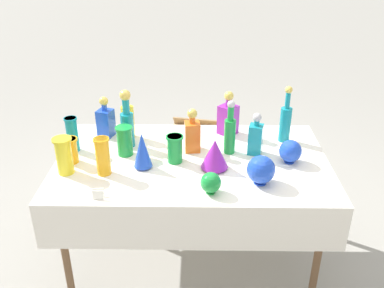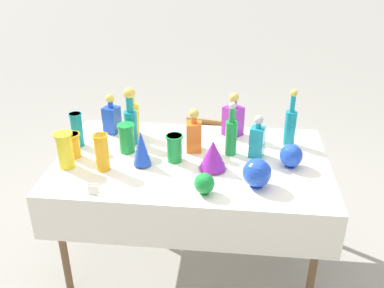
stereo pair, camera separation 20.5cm
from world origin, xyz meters
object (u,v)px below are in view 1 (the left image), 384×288
(tall_bottle_2, at_px, (286,120))
(square_decanter_0, at_px, (256,137))
(square_decanter_1, at_px, (106,120))
(slender_vase_0, at_px, (64,155))
(fluted_vase_1, at_px, (215,154))
(round_bowl_1, at_px, (261,170))
(round_bowl_2, at_px, (211,183))
(tall_bottle_0, at_px, (128,119))
(tall_bottle_3, at_px, (230,132))
(square_decanter_3, at_px, (228,117))
(slender_vase_5, at_px, (103,155))
(square_decanter_2, at_px, (193,134))
(cardboard_box_behind_right, at_px, (195,149))
(slender_vase_2, at_px, (70,149))
(slender_vase_4, at_px, (175,148))
(round_bowl_0, at_px, (290,151))
(fluted_vase_0, at_px, (142,150))
(slender_vase_3, at_px, (125,140))
(cardboard_box_behind_left, at_px, (222,162))
(tall_bottle_1, at_px, (127,122))
(slender_vase_1, at_px, (72,133))

(tall_bottle_2, xyz_separation_m, square_decanter_0, (-0.21, -0.18, -0.03))
(tall_bottle_2, bearing_deg, square_decanter_1, 176.97)
(slender_vase_0, height_order, fluted_vase_1, slender_vase_0)
(round_bowl_1, relative_size, round_bowl_2, 1.37)
(tall_bottle_0, bearing_deg, square_decanter_0, -15.17)
(tall_bottle_2, distance_m, tall_bottle_3, 0.40)
(square_decanter_3, bearing_deg, slender_vase_5, -143.74)
(square_decanter_2, distance_m, square_decanter_3, 0.34)
(cardboard_box_behind_right, bearing_deg, slender_vase_5, -110.28)
(tall_bottle_2, bearing_deg, slender_vase_2, -166.97)
(slender_vase_4, bearing_deg, round_bowl_0, 0.07)
(slender_vase_2, relative_size, fluted_vase_0, 0.70)
(round_bowl_2, relative_size, cardboard_box_behind_right, 0.23)
(tall_bottle_3, bearing_deg, round_bowl_2, -105.49)
(square_decanter_1, distance_m, slender_vase_0, 0.51)
(slender_vase_4, bearing_deg, tall_bottle_2, 22.54)
(square_decanter_1, xyz_separation_m, round_bowl_2, (0.68, -0.68, -0.05))
(tall_bottle_0, distance_m, slender_vase_4, 0.46)
(square_decanter_1, height_order, fluted_vase_0, square_decanter_1)
(tall_bottle_3, relative_size, slender_vase_3, 1.86)
(square_decanter_1, height_order, slender_vase_4, square_decanter_1)
(tall_bottle_3, distance_m, round_bowl_1, 0.39)
(cardboard_box_behind_left, bearing_deg, slender_vase_5, -122.51)
(tall_bottle_2, xyz_separation_m, round_bowl_0, (-0.02, -0.29, -0.07))
(tall_bottle_3, relative_size, slender_vase_4, 2.03)
(tall_bottle_0, xyz_separation_m, fluted_vase_1, (0.56, -0.41, -0.04))
(slender_vase_3, xyz_separation_m, fluted_vase_0, (0.13, -0.16, 0.02))
(square_decanter_3, bearing_deg, cardboard_box_behind_right, 104.96)
(slender_vase_0, xyz_separation_m, slender_vase_5, (0.22, -0.01, 0.00))
(slender_vase_0, relative_size, slender_vase_4, 1.29)
(tall_bottle_3, relative_size, slender_vase_2, 2.22)
(slender_vase_3, distance_m, fluted_vase_1, 0.56)
(square_decanter_1, distance_m, fluted_vase_1, 0.83)
(tall_bottle_2, xyz_separation_m, slender_vase_2, (-1.31, -0.30, -0.06))
(tall_bottle_0, distance_m, tall_bottle_1, 0.13)
(tall_bottle_2, bearing_deg, cardboard_box_behind_right, 121.86)
(square_decanter_3, bearing_deg, round_bowl_2, -100.34)
(tall_bottle_3, xyz_separation_m, slender_vase_4, (-0.33, -0.12, -0.05))
(slender_vase_1, bearing_deg, square_decanter_3, 14.87)
(fluted_vase_1, bearing_deg, tall_bottle_0, 143.78)
(slender_vase_4, bearing_deg, slender_vase_5, -160.04)
(slender_vase_1, distance_m, round_bowl_0, 1.33)
(square_decanter_2, height_order, slender_vase_4, square_decanter_2)
(slender_vase_5, relative_size, round_bowl_0, 1.56)
(square_decanter_3, height_order, cardboard_box_behind_left, square_decanter_3)
(square_decanter_2, distance_m, slender_vase_4, 0.18)
(cardboard_box_behind_left, height_order, cardboard_box_behind_right, cardboard_box_behind_right)
(tall_bottle_3, height_order, round_bowl_1, tall_bottle_3)
(tall_bottle_2, bearing_deg, slender_vase_0, -161.97)
(square_decanter_1, bearing_deg, slender_vase_3, -57.95)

